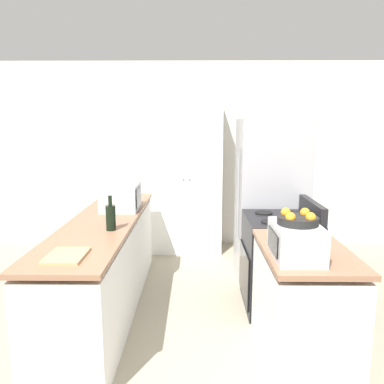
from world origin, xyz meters
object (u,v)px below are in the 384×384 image
stove (279,261)px  wine_bottle (111,217)px  fruit_bowl (298,219)px  refrigerator (270,199)px  microwave (121,197)px  pantry_cabinet (187,176)px  toaster_oven (296,241)px

stove → wine_bottle: wine_bottle is taller
wine_bottle → fruit_bowl: 1.51m
refrigerator → microwave: refrigerator is taller
pantry_cabinet → refrigerator: size_ratio=1.15×
wine_bottle → stove: bearing=15.9°
wine_bottle → refrigerator: bearing=37.2°
toaster_oven → fruit_bowl: fruit_bowl is taller
refrigerator → fruit_bowl: 1.84m
refrigerator → microwave: size_ratio=4.10×
pantry_cabinet → fruit_bowl: size_ratio=7.91×
fruit_bowl → pantry_cabinet: bearing=106.1°
microwave → wine_bottle: 0.76m
microwave → fruit_bowl: 2.00m
wine_bottle → toaster_oven: (1.36, -0.64, 0.00)m
refrigerator → fruit_bowl: (-0.19, -1.81, 0.24)m
toaster_oven → stove: bearing=82.3°
refrigerator → wine_bottle: (-1.55, -1.18, 0.09)m
pantry_cabinet → refrigerator: 1.34m
microwave → refrigerator: bearing=14.5°
stove → toaster_oven: toaster_oven is taller
stove → toaster_oven: 1.21m
refrigerator → microwave: 1.67m
wine_bottle → toaster_oven: size_ratio=0.70×
refrigerator → toaster_oven: (-0.19, -1.82, 0.09)m
pantry_cabinet → toaster_oven: size_ratio=4.98×
wine_bottle → toaster_oven: bearing=-25.3°
pantry_cabinet → fruit_bowl: 2.84m
fruit_bowl → toaster_oven: bearing=-139.8°
microwave → fruit_bowl: size_ratio=1.67×
pantry_cabinet → wine_bottle: 2.17m
pantry_cabinet → microwave: size_ratio=4.73×
microwave → toaster_oven: 1.99m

